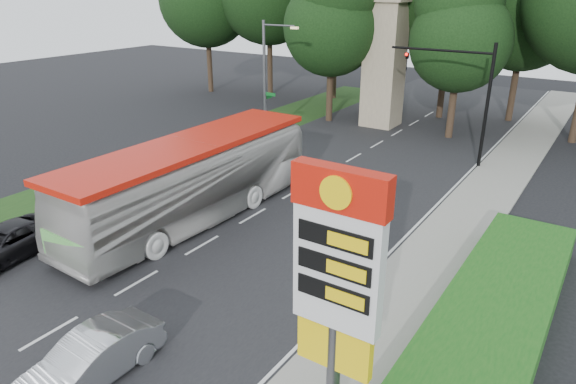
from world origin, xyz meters
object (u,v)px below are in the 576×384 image
Objects in this scene: transit_bus at (192,182)px; streetlight_signs at (267,76)px; gas_station_pylon at (337,275)px; suv_charcoal at (4,243)px; traffic_signal_mast at (466,87)px; monument at (385,58)px; sedan_silver at (91,360)px.

streetlight_signs is at bearing 112.99° from transit_bus.
gas_station_pylon is 25.74m from streetlight_signs.
streetlight_signs is at bearing 86.53° from suv_charcoal.
suv_charcoal is at bearing -118.07° from traffic_signal_mast.
streetlight_signs is 19.95m from suv_charcoal.
traffic_signal_mast is at bearing -38.00° from monument.
traffic_signal_mast is 0.72× the size of monument.
monument reaches higher than gas_station_pylon.
traffic_signal_mast is at bearing 64.09° from transit_bus.
sedan_silver reaches higher than suv_charcoal.
suv_charcoal is (-8.66, 2.47, -0.03)m from sedan_silver.
monument is at bearing 91.66° from transit_bus.
transit_bus is 3.20× the size of sedan_silver.
suv_charcoal is (-3.75, -6.83, -1.21)m from transit_bus.
traffic_signal_mast reaches higher than gas_station_pylon.
streetlight_signs reaches higher than sedan_silver.
streetlight_signs is 13.89m from transit_bus.
traffic_signal_mast is at bearing 55.01° from suv_charcoal.
monument is (-7.68, 6.00, 0.43)m from traffic_signal_mast.
transit_bus is (4.93, -12.73, -2.57)m from streetlight_signs.
transit_bus is (-7.74, -14.72, -2.81)m from traffic_signal_mast.
monument reaches higher than sedan_silver.
gas_station_pylon is 13.66m from transit_bus.
sedan_silver is 9.01m from suv_charcoal.
gas_station_pylon is 0.51× the size of transit_bus.
monument is at bearing 58.03° from streetlight_signs.
monument reaches higher than traffic_signal_mast.
streetlight_signs reaches higher than traffic_signal_mast.
monument is at bearing 99.74° from sedan_silver.
sedan_silver is at bearing -65.92° from streetlight_signs.
gas_station_pylon is 1.44× the size of suv_charcoal.
gas_station_pylon is 0.86× the size of streetlight_signs.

